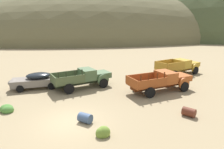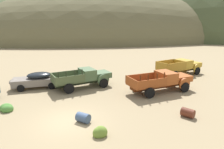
# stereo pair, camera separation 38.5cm
# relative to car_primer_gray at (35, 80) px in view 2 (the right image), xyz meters

# --- Properties ---
(ground_plane) EXTENTS (300.00, 300.00, 0.00)m
(ground_plane) POSITION_rel_car_primer_gray_xyz_m (3.14, -7.97, -0.82)
(ground_plane) COLOR #998460
(hill_far_left) EXTENTS (78.14, 70.88, 38.94)m
(hill_far_left) POSITION_rel_car_primer_gray_xyz_m (-20.43, 72.26, -0.82)
(hill_far_left) COLOR #56603D
(hill_far_left) RESTS_ON ground
(hill_distant) EXTENTS (119.08, 53.28, 35.39)m
(hill_distant) POSITION_rel_car_primer_gray_xyz_m (21.01, 56.49, -0.82)
(hill_distant) COLOR brown
(hill_distant) RESTS_ON ground
(hill_far_right) EXTENTS (113.01, 89.94, 53.88)m
(hill_far_right) POSITION_rel_car_primer_gray_xyz_m (74.66, 68.85, -0.82)
(hill_far_right) COLOR #424C2D
(hill_far_right) RESTS_ON ground
(car_primer_gray) EXTENTS (4.92, 2.25, 1.57)m
(car_primer_gray) POSITION_rel_car_primer_gray_xyz_m (0.00, 0.00, 0.00)
(car_primer_gray) COLOR slate
(car_primer_gray) RESTS_ON ground
(truck_weathered_green) EXTENTS (6.18, 3.72, 2.16)m
(truck_weathered_green) POSITION_rel_car_primer_gray_xyz_m (5.05, -0.86, 0.18)
(truck_weathered_green) COLOR #232B1B
(truck_weathered_green) RESTS_ON ground
(truck_oxide_orange) EXTENTS (6.66, 3.35, 2.16)m
(truck_oxide_orange) POSITION_rel_car_primer_gray_xyz_m (12.25, -3.68, 0.19)
(truck_oxide_orange) COLOR #51220D
(truck_oxide_orange) RESTS_ON ground
(truck_mustard) EXTENTS (6.69, 3.90, 1.91)m
(truck_mustard) POSITION_rel_car_primer_gray_xyz_m (17.30, 1.52, 0.20)
(truck_mustard) COLOR #593D12
(truck_mustard) RESTS_ON ground
(oil_drum_spare) EXTENTS (1.07, 1.06, 0.64)m
(oil_drum_spare) POSITION_rel_car_primer_gray_xyz_m (4.11, -8.31, -0.50)
(oil_drum_spare) COLOR #384C6B
(oil_drum_spare) RESTS_ON ground
(oil_drum_tipped) EXTENTS (1.01, 1.06, 0.62)m
(oil_drum_tipped) POSITION_rel_car_primer_gray_xyz_m (11.32, -9.13, -0.51)
(oil_drum_tipped) COLOR #5B2819
(oil_drum_tipped) RESTS_ON ground
(bush_back_edge) EXTENTS (0.81, 0.87, 0.70)m
(bush_back_edge) POSITION_rel_car_primer_gray_xyz_m (4.23, 2.13, -0.65)
(bush_back_edge) COLOR #3D702D
(bush_back_edge) RESTS_ON ground
(bush_near_barrel) EXTENTS (0.95, 0.76, 0.63)m
(bush_near_barrel) POSITION_rel_car_primer_gray_xyz_m (11.16, -0.59, -0.66)
(bush_near_barrel) COLOR #3D702D
(bush_near_barrel) RESTS_ON ground
(bush_between_trucks) EXTENTS (0.88, 0.72, 0.76)m
(bush_between_trucks) POSITION_rel_car_primer_gray_xyz_m (4.93, -10.19, -0.61)
(bush_between_trucks) COLOR olive
(bush_between_trucks) RESTS_ON ground
(bush_front_right) EXTENTS (1.03, 1.04, 0.65)m
(bush_front_right) POSITION_rel_car_primer_gray_xyz_m (-1.34, -5.25, -0.64)
(bush_front_right) COLOR #4C8438
(bush_front_right) RESTS_ON ground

